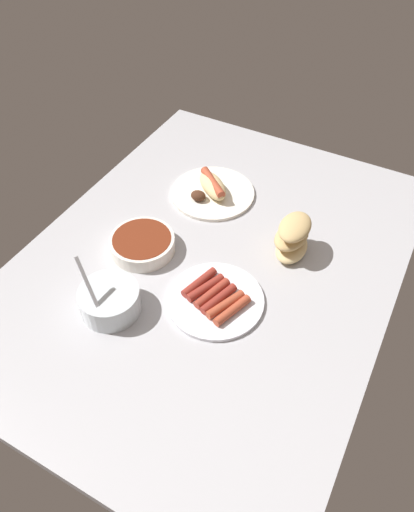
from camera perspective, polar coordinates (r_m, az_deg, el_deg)
ground_plane at (r=122.68cm, az=0.47°, el=-0.80°), size 120.00×90.00×3.00cm
plate_hotdog_assembled at (r=139.32cm, az=0.61°, el=7.96°), size 24.44×24.44×5.61cm
bowl_coleslaw at (r=110.76cm, az=-11.64°, el=-5.15°), size 14.05×14.05×15.80cm
plate_sausages at (r=111.88cm, az=1.00°, el=-5.15°), size 23.10×23.10×3.05cm
bowl_chili at (r=123.33cm, az=-7.78°, el=1.51°), size 16.80×16.80×4.11cm
bread_stack at (r=121.28cm, az=10.27°, el=2.23°), size 12.52×9.04×10.80cm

